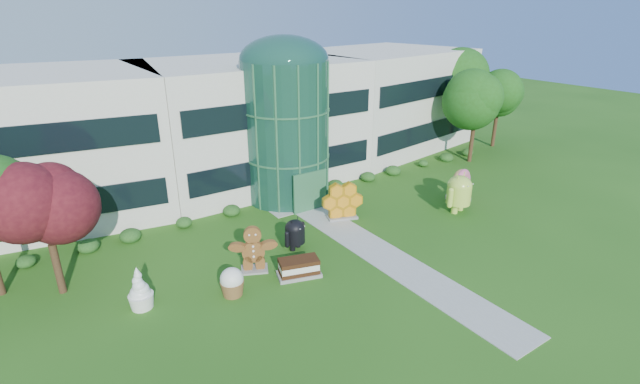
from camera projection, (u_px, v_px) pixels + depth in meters
ground at (400, 266)px, 25.18m from camera, size 140.00×140.00×0.00m
building at (249, 120)px, 37.29m from camera, size 46.00×15.00×9.30m
atrium at (286, 132)px, 32.58m from camera, size 6.00×6.00×9.80m
walkway at (376, 250)px, 26.71m from camera, size 2.40×20.00×0.04m
tree_red at (50, 238)px, 21.75m from camera, size 4.00×4.00×6.00m
trees_backdrop at (279, 139)px, 33.61m from camera, size 52.00×8.00×8.40m
android_green at (459, 191)px, 31.33m from camera, size 2.96×2.24×3.03m
android_black at (295, 232)px, 26.59m from camera, size 2.21×1.90×2.12m
donut at (460, 184)px, 33.42m from camera, size 2.50×1.71×2.38m
gingerbread at (253, 249)px, 24.27m from camera, size 3.02×2.18×2.61m
ice_cream_sandwich at (299, 268)px, 24.04m from camera, size 2.47×1.71×1.00m
honeycomb at (342, 202)px, 30.42m from camera, size 3.08×1.93×2.28m
froyo at (140, 288)px, 21.30m from camera, size 1.53×1.53×2.12m
cupcake at (232, 282)px, 22.38m from camera, size 1.29×1.29×1.47m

